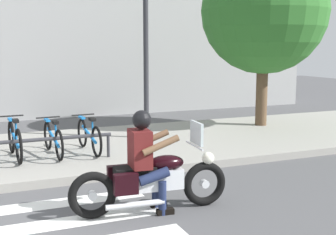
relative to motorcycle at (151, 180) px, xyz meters
The scene contains 9 objects.
crosswalk_stripe_3 1.35m from the motorcycle, behind, with size 2.80×0.40×0.01m, color white.
crosswalk_stripe_4 1.59m from the motorcycle, 145.84° to the left, with size 2.80×0.40×0.01m, color white.
motorcycle is the anchor object (origin of this frame).
rider 0.38m from the motorcycle, behind, with size 0.65×0.57×1.45m.
bicycle_5 3.64m from the motorcycle, 115.06° to the left, with size 0.48×1.66×0.80m.
bicycle_6 3.40m from the motorcycle, 103.99° to the left, with size 0.48×1.65×0.73m.
bicycle_7 3.30m from the motorcycle, 91.77° to the left, with size 0.48×1.63×0.74m.
street_lamp 5.04m from the motorcycle, 70.56° to the left, with size 0.28×0.28×4.48m.
tree_near_rack 7.37m from the motorcycle, 42.95° to the left, with size 3.36×3.36×4.91m.
Camera 1 is at (0.22, -4.96, 2.30)m, focal length 48.60 mm.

